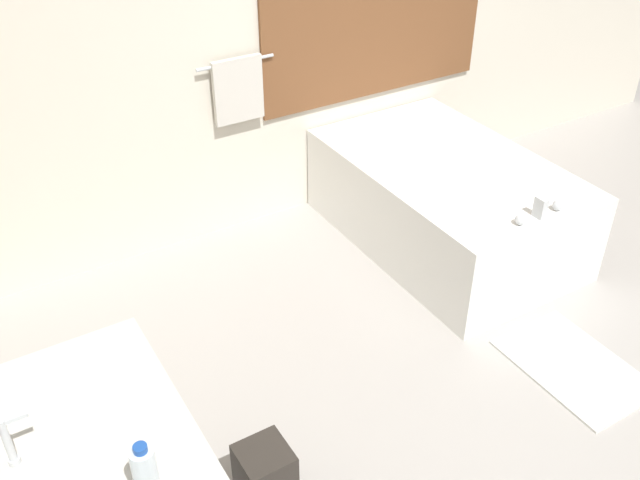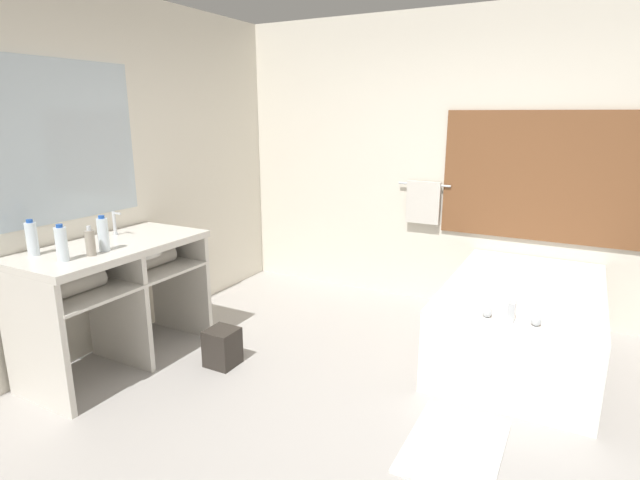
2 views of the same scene
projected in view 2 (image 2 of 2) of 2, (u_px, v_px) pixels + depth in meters
The scene contains 12 objects.
ground_plane at pixel (358, 423), 2.98m from camera, with size 16.00×16.00×0.00m, color #A8A39E.
wall_back_with_blinds at pixel (462, 165), 4.54m from camera, with size 7.40×0.13×2.70m.
wall_left_with_mirror at pixel (83, 176), 3.66m from camera, with size 0.08×7.40×2.70m.
vanity_counter at pixel (118, 277), 3.58m from camera, with size 0.67×1.31×0.91m.
sink_faucet at pixel (115, 224), 3.72m from camera, with size 0.09×0.04×0.18m.
bathtub at pixel (522, 318), 3.72m from camera, with size 1.06×1.69×0.70m.
water_bottle_1 at pixel (103, 234), 3.29m from camera, with size 0.07×0.07×0.24m.
water_bottle_2 at pixel (62, 244), 3.06m from camera, with size 0.07×0.07×0.23m.
water_bottle_3 at pixel (32, 239), 3.19m from camera, with size 0.07×0.07×0.24m.
soap_dispenser at pixel (90, 243), 3.19m from camera, with size 0.06×0.06×0.19m.
waste_bin at pixel (222, 347), 3.65m from camera, with size 0.21×0.21×0.28m.
bath_mat at pixel (454, 446), 2.77m from camera, with size 0.50×0.73×0.02m.
Camera 2 is at (1.03, -2.42, 1.80)m, focal length 28.00 mm.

